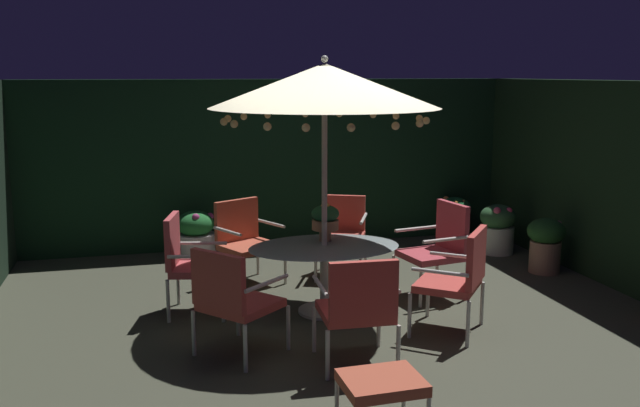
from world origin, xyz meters
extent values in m
cube|color=#3F4132|center=(0.00, 0.00, -0.01)|extent=(7.43, 6.75, 0.02)
cube|color=black|center=(0.00, 3.23, 1.18)|extent=(7.43, 0.30, 2.35)
cube|color=black|center=(3.56, 0.00, 1.18)|extent=(0.30, 6.75, 2.35)
cylinder|color=silver|center=(0.01, 0.20, 0.01)|extent=(0.54, 0.54, 0.03)
cylinder|color=silver|center=(0.01, 0.20, 0.34)|extent=(0.09, 0.09, 0.68)
ellipsoid|color=#9BADAE|center=(0.01, 0.20, 0.70)|extent=(1.56, 1.09, 0.03)
cylinder|color=silver|center=(0.01, 0.20, 1.12)|extent=(0.06, 0.06, 2.25)
cone|color=beige|center=(0.01, 0.20, 2.31)|extent=(2.28, 2.28, 0.43)
sphere|color=silver|center=(0.01, 0.20, 2.57)|extent=(0.07, 0.07, 0.07)
sphere|color=#F9DB8C|center=(1.00, 0.18, 1.98)|extent=(0.07, 0.07, 0.07)
sphere|color=#F9DB8C|center=(0.91, 0.61, 1.98)|extent=(0.07, 0.07, 0.07)
sphere|color=#F9DB8C|center=(0.74, 0.87, 1.98)|extent=(0.07, 0.07, 0.07)
sphere|color=#F9DB8C|center=(0.42, 1.10, 1.98)|extent=(0.07, 0.07, 0.07)
sphere|color=#F9DB8C|center=(0.05, 1.19, 1.98)|extent=(0.07, 0.07, 0.07)
sphere|color=#F9DB8C|center=(-0.40, 1.10, 1.98)|extent=(0.07, 0.07, 0.07)
sphere|color=#F9DB8C|center=(-0.69, 0.90, 1.98)|extent=(0.07, 0.07, 0.07)
sphere|color=#F9DB8C|center=(-0.89, 0.61, 1.98)|extent=(0.07, 0.07, 0.07)
sphere|color=#F9DB8C|center=(-0.98, 0.18, 1.98)|extent=(0.07, 0.07, 0.07)
sphere|color=#F9DB8C|center=(-0.92, -0.13, 1.98)|extent=(0.07, 0.07, 0.07)
sphere|color=#F9DB8C|center=(-0.68, -0.50, 1.98)|extent=(0.07, 0.07, 0.07)
sphere|color=#F9DB8C|center=(-0.39, -0.70, 1.98)|extent=(0.07, 0.07, 0.07)
sphere|color=#F9DB8C|center=(-0.02, -0.79, 1.98)|extent=(0.07, 0.07, 0.07)
sphere|color=#F9DB8C|center=(0.41, -0.70, 1.98)|extent=(0.07, 0.07, 0.07)
sphere|color=#F9DB8C|center=(0.73, -0.48, 1.98)|extent=(0.07, 0.07, 0.07)
sphere|color=#F9DB8C|center=(0.94, -0.15, 1.98)|extent=(0.07, 0.07, 0.07)
cylinder|color=tan|center=(0.07, 0.39, 0.77)|extent=(0.13, 0.13, 0.12)
cylinder|color=tan|center=(0.07, 0.39, 0.88)|extent=(0.28, 0.28, 0.10)
ellipsoid|color=#23683B|center=(0.07, 0.39, 1.00)|extent=(0.29, 0.29, 0.17)
sphere|color=#EAC448|center=(0.07, 0.39, 1.06)|extent=(0.10, 0.10, 0.10)
cylinder|color=silver|center=(-0.94, -0.22, 0.21)|extent=(0.04, 0.04, 0.41)
cylinder|color=silver|center=(-0.55, -0.67, 0.21)|extent=(0.04, 0.04, 0.41)
cylinder|color=silver|center=(-1.38, -0.59, 0.21)|extent=(0.04, 0.04, 0.41)
cylinder|color=silver|center=(-0.99, -1.05, 0.21)|extent=(0.04, 0.04, 0.41)
cube|color=#B3433D|center=(-0.96, -0.63, 0.45)|extent=(0.81, 0.81, 0.07)
cube|color=#B3433D|center=(-1.17, -0.81, 0.73)|extent=(0.42, 0.47, 0.49)
cylinder|color=silver|center=(-1.16, -0.41, 0.69)|extent=(0.44, 0.39, 0.04)
cylinder|color=silver|center=(-0.77, -0.86, 0.69)|extent=(0.44, 0.39, 0.04)
cylinder|color=silver|center=(-0.34, -0.77, 0.21)|extent=(0.04, 0.04, 0.42)
cylinder|color=silver|center=(0.25, -0.81, 0.21)|extent=(0.04, 0.04, 0.42)
cylinder|color=silver|center=(-0.37, -1.35, 0.21)|extent=(0.04, 0.04, 0.42)
cylinder|color=silver|center=(0.22, -1.38, 0.21)|extent=(0.04, 0.04, 0.42)
cube|color=#BF453E|center=(-0.06, -1.08, 0.45)|extent=(0.61, 0.60, 0.07)
cube|color=#BF453E|center=(-0.07, -1.36, 0.73)|extent=(0.57, 0.09, 0.48)
cylinder|color=silver|center=(-0.35, -1.06, 0.70)|extent=(0.07, 0.55, 0.04)
cylinder|color=silver|center=(0.24, -1.09, 0.70)|extent=(0.07, 0.55, 0.04)
cylinder|color=silver|center=(0.60, -0.67, 0.22)|extent=(0.04, 0.04, 0.43)
cylinder|color=silver|center=(0.99, -0.19, 0.22)|extent=(0.04, 0.04, 0.43)
cylinder|color=silver|center=(1.02, -1.02, 0.22)|extent=(0.04, 0.04, 0.43)
cylinder|color=silver|center=(1.42, -0.53, 0.22)|extent=(0.04, 0.04, 0.43)
cube|color=#BD443E|center=(1.01, -0.60, 0.47)|extent=(0.80, 0.81, 0.07)
cube|color=#BD443E|center=(1.21, -0.77, 0.76)|extent=(0.42, 0.50, 0.51)
cylinder|color=silver|center=(0.81, -0.85, 0.67)|extent=(0.43, 0.36, 0.04)
cylinder|color=silver|center=(1.20, -0.36, 0.67)|extent=(0.43, 0.36, 0.04)
cylinder|color=beige|center=(1.03, 0.09, 0.21)|extent=(0.04, 0.04, 0.43)
cylinder|color=beige|center=(0.93, 0.65, 0.21)|extent=(0.04, 0.04, 0.43)
cylinder|color=beige|center=(1.61, 0.20, 0.21)|extent=(0.04, 0.04, 0.43)
cylinder|color=beige|center=(1.51, 0.76, 0.21)|extent=(0.04, 0.04, 0.43)
cube|color=#BA424C|center=(1.27, 0.42, 0.46)|extent=(0.66, 0.65, 0.07)
cube|color=#BA424C|center=(1.55, 0.47, 0.76)|extent=(0.15, 0.55, 0.53)
cylinder|color=beige|center=(1.32, 0.14, 0.70)|extent=(0.56, 0.13, 0.04)
cylinder|color=beige|center=(1.22, 0.70, 0.70)|extent=(0.56, 0.13, 0.04)
cylinder|color=beige|center=(0.65, 1.00, 0.22)|extent=(0.04, 0.04, 0.45)
cylinder|color=beige|center=(0.17, 1.21, 0.22)|extent=(0.04, 0.04, 0.45)
cylinder|color=beige|center=(0.89, 1.53, 0.22)|extent=(0.04, 0.04, 0.45)
cylinder|color=beige|center=(0.41, 1.75, 0.22)|extent=(0.04, 0.04, 0.45)
cube|color=#BB483A|center=(0.53, 1.37, 0.48)|extent=(0.71, 0.73, 0.07)
cube|color=#BB483A|center=(0.64, 1.63, 0.74)|extent=(0.49, 0.26, 0.44)
cylinder|color=beige|center=(0.77, 1.26, 0.73)|extent=(0.26, 0.53, 0.04)
cylinder|color=beige|center=(0.29, 1.48, 0.73)|extent=(0.26, 0.53, 0.04)
cylinder|color=beige|center=(-0.19, 1.24, 0.21)|extent=(0.04, 0.04, 0.41)
cylinder|color=beige|center=(-0.74, 0.96, 0.21)|extent=(0.04, 0.04, 0.41)
cylinder|color=beige|center=(-0.44, 1.71, 0.21)|extent=(0.04, 0.04, 0.41)
cylinder|color=beige|center=(-0.98, 1.43, 0.21)|extent=(0.04, 0.04, 0.41)
cube|color=#BB513A|center=(-0.59, 1.33, 0.45)|extent=(0.78, 0.74, 0.07)
cube|color=#BB513A|center=(-0.70, 1.56, 0.73)|extent=(0.55, 0.33, 0.49)
cylinder|color=beige|center=(-0.31, 1.48, 0.68)|extent=(0.27, 0.47, 0.04)
cylinder|color=beige|center=(-0.86, 1.19, 0.68)|extent=(0.27, 0.47, 0.04)
cylinder|color=silver|center=(-0.91, 0.69, 0.22)|extent=(0.04, 0.04, 0.44)
cylinder|color=silver|center=(-1.04, 0.17, 0.22)|extent=(0.04, 0.04, 0.44)
cylinder|color=silver|center=(-1.44, 0.82, 0.22)|extent=(0.04, 0.04, 0.44)
cylinder|color=silver|center=(-1.56, 0.29, 0.22)|extent=(0.04, 0.04, 0.44)
cube|color=#B84649|center=(-1.24, 0.49, 0.47)|extent=(0.64, 0.64, 0.07)
cube|color=#B84649|center=(-1.49, 0.55, 0.77)|extent=(0.18, 0.52, 0.52)
cylinder|color=silver|center=(-1.18, 0.76, 0.67)|extent=(0.51, 0.15, 0.04)
cylinder|color=silver|center=(-1.30, 0.23, 0.67)|extent=(0.51, 0.15, 0.04)
cylinder|color=silver|center=(-0.47, -1.96, 0.15)|extent=(0.03, 0.03, 0.29)
cylinder|color=silver|center=(0.05, -1.95, 0.15)|extent=(0.03, 0.03, 0.29)
cube|color=#B45038|center=(-0.20, -2.17, 0.33)|extent=(0.56, 0.47, 0.08)
cylinder|color=beige|center=(2.91, 1.91, 0.19)|extent=(0.44, 0.44, 0.37)
ellipsoid|color=#2D5C31|center=(2.91, 1.91, 0.50)|extent=(0.48, 0.48, 0.34)
sphere|color=#D64C64|center=(3.10, 1.89, 0.54)|extent=(0.07, 0.07, 0.07)
sphere|color=#D2526D|center=(3.02, 2.02, 0.59)|extent=(0.06, 0.06, 0.06)
sphere|color=#EC4D63|center=(2.84, 2.04, 0.53)|extent=(0.07, 0.07, 0.07)
sphere|color=#E5537D|center=(2.72, 1.89, 0.54)|extent=(0.07, 0.07, 0.07)
sphere|color=#E84F6E|center=(2.81, 1.77, 0.62)|extent=(0.10, 0.10, 0.10)
sphere|color=#EF4568|center=(2.99, 1.77, 0.62)|extent=(0.08, 0.08, 0.08)
cylinder|color=#87644F|center=(3.02, 0.92, 0.20)|extent=(0.37, 0.37, 0.40)
ellipsoid|color=#1C471C|center=(3.02, 0.92, 0.52)|extent=(0.46, 0.46, 0.32)
sphere|color=#A84570|center=(3.15, 0.89, 0.60)|extent=(0.11, 0.11, 0.11)
sphere|color=#A9457F|center=(2.94, 1.00, 0.54)|extent=(0.09, 0.09, 0.09)
sphere|color=#BD2B77|center=(2.97, 0.81, 0.60)|extent=(0.06, 0.06, 0.06)
cylinder|color=beige|center=(-1.11, 2.72, 0.16)|extent=(0.51, 0.51, 0.32)
ellipsoid|color=#246F31|center=(-1.11, 2.72, 0.46)|extent=(0.50, 0.50, 0.35)
sphere|color=#B03470|center=(-0.91, 2.72, 0.54)|extent=(0.10, 0.10, 0.10)
sphere|color=#A44371|center=(-1.16, 2.91, 0.52)|extent=(0.08, 0.08, 0.08)
sphere|color=#B43A7D|center=(-1.27, 2.75, 0.48)|extent=(0.10, 0.10, 0.10)
sphere|color=#A33871|center=(-1.11, 2.57, 0.57)|extent=(0.10, 0.10, 0.10)
cylinder|color=beige|center=(2.69, 2.79, 0.17)|extent=(0.40, 0.40, 0.34)
ellipsoid|color=#1C632F|center=(2.69, 2.79, 0.47)|extent=(0.47, 0.47, 0.33)
sphere|color=orange|center=(2.83, 2.76, 0.51)|extent=(0.07, 0.07, 0.07)
sphere|color=#F28041|center=(2.74, 2.89, 0.49)|extent=(0.09, 0.09, 0.09)
sphere|color=#EF8345|center=(2.62, 2.96, 0.58)|extent=(0.09, 0.09, 0.09)
sphere|color=orange|center=(2.55, 2.77, 0.51)|extent=(0.10, 0.10, 0.10)
sphere|color=orange|center=(2.62, 2.64, 0.57)|extent=(0.07, 0.07, 0.07)
sphere|color=#DC7040|center=(2.76, 2.68, 0.58)|extent=(0.07, 0.07, 0.07)
camera|label=1|loc=(-1.71, -6.33, 2.43)|focal=38.46mm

